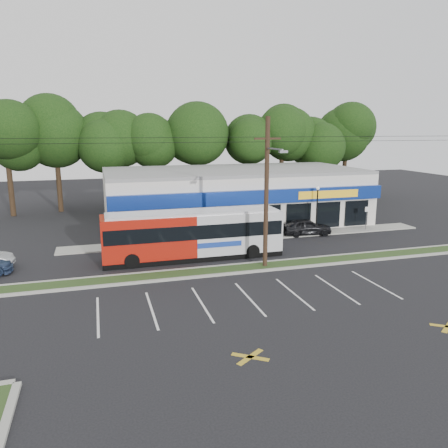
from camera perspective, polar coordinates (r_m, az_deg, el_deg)
name	(u,v)px	position (r m, az deg, el deg)	size (l,w,h in m)	color
ground	(227,276)	(28.13, 0.38, -6.79)	(120.00, 120.00, 0.00)	black
grass_strip	(223,270)	(29.02, -0.19, -6.05)	(40.00, 1.60, 0.12)	#233B18
curb_south	(226,274)	(28.24, 0.29, -6.56)	(40.00, 0.25, 0.14)	#9E9E93
curb_north	(219,266)	(29.79, -0.65, -5.54)	(40.00, 0.25, 0.14)	#9E9E93
sidewalk	(252,237)	(37.83, 3.71, -1.70)	(32.00, 2.20, 0.10)	#9E9E93
strip_mall	(234,195)	(43.90, 1.28, 3.75)	(25.00, 12.55, 5.30)	beige
utility_pole	(264,188)	(28.63, 5.31, 4.66)	(50.00, 2.77, 10.00)	black
lamp_post	(317,204)	(39.54, 12.07, 2.55)	(0.30, 0.30, 4.25)	black
sign_post	(367,214)	(42.14, 18.15, 1.25)	(0.45, 0.10, 2.23)	#59595E
tree_line	(196,135)	(52.75, -3.66, 11.46)	(46.76, 6.76, 11.83)	black
metrobus	(193,233)	(31.51, -4.03, -1.23)	(12.93, 2.78, 3.47)	#A8180C
car_dark	(306,227)	(39.14, 10.70, -0.37)	(1.76, 4.38, 1.49)	black
pedestrian_a	(247,232)	(36.18, 3.08, -1.09)	(0.60, 0.39, 1.64)	white
pedestrian_b	(251,235)	(35.73, 3.60, -1.38)	(0.73, 0.57, 1.51)	beige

